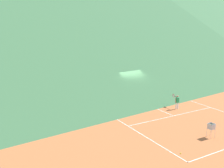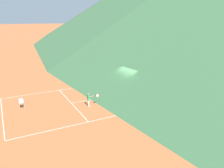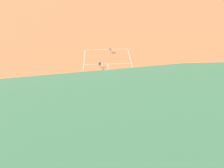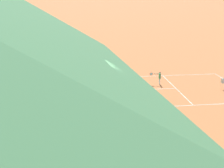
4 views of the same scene
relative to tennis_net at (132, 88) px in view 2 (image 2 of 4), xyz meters
name	(u,v)px [view 2 (image 2 of 4)]	position (x,y,z in m)	size (l,w,h in m)	color
ground_plane	(132,92)	(0.00, 0.00, -0.50)	(600.00, 600.00, 0.00)	#BC6638
court_line_markings	(132,92)	(0.00, 0.00, -0.50)	(8.25, 23.85, 0.01)	white
tennis_net	(132,88)	(0.00, 0.00, 0.00)	(9.18, 0.08, 1.06)	#2D2D2D
player_far_baseline	(166,88)	(2.15, 2.48, 0.16)	(0.38, 0.97, 1.12)	white
player_far_service	(89,99)	(1.39, -5.26, 0.18)	(0.46, 0.97, 1.16)	white
tennis_ball_service_box	(11,98)	(-3.77, -11.06, -0.47)	(0.07, 0.07, 0.07)	#CCE033
tennis_ball_near_corner	(133,77)	(-4.76, 3.12, -0.47)	(0.07, 0.07, 0.07)	#CCE033
tennis_ball_mid_court	(168,82)	(-1.07, 5.57, -0.47)	(0.07, 0.07, 0.07)	#CCE033
tennis_ball_by_net_right	(183,77)	(-2.01, 8.96, -0.47)	(0.07, 0.07, 0.07)	#CCE033
ball_hopper	(21,101)	(-0.67, -10.40, 0.16)	(0.36, 0.36, 0.89)	#B7B7BC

